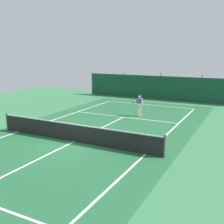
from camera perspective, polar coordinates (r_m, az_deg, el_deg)
name	(u,v)px	position (r m, az deg, el deg)	size (l,w,h in m)	color
ground_plane	(74,142)	(14.96, -7.96, -6.19)	(36.00, 36.00, 0.00)	#387A4C
court_surface	(74,142)	(14.96, -7.96, -6.17)	(11.02, 26.60, 0.01)	#236038
tennis_net	(74,133)	(14.81, -8.02, -4.31)	(10.12, 0.10, 1.10)	black
back_fence	(161,92)	(28.77, 10.29, 4.07)	(16.30, 0.98, 2.70)	#14472D
tennis_player	(139,104)	(20.51, 5.71, 1.73)	(0.80, 0.68, 1.64)	beige
tennis_ball_near_player	(166,108)	(23.91, 11.20, 0.82)	(0.07, 0.07, 0.07)	#CCDB33
parked_car	(170,89)	(30.43, 12.13, 4.77)	(2.05, 4.21, 1.68)	silver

